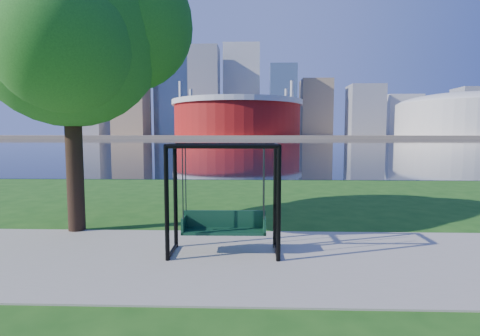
{
  "coord_description": "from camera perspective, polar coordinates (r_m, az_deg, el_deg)",
  "views": [
    {
      "loc": [
        -0.05,
        -7.37,
        2.35
      ],
      "look_at": [
        -0.3,
        0.0,
        1.7
      ],
      "focal_mm": 28.0,
      "sensor_mm": 36.0,
      "label": 1
    }
  ],
  "objects": [
    {
      "name": "park_tree",
      "position": [
        10.21,
        -24.69,
        18.72
      ],
      "size": [
        5.61,
        5.07,
        6.97
      ],
      "color": "black",
      "rests_on": "ground"
    },
    {
      "name": "skyline",
      "position": [
        328.51,
        1.2,
        10.93
      ],
      "size": [
        392.0,
        66.0,
        96.5
      ],
      "color": "gray",
      "rests_on": "far_bank"
    },
    {
      "name": "ground",
      "position": [
        7.74,
        2.25,
        -12.61
      ],
      "size": [
        900.0,
        900.0,
        0.0
      ],
      "primitive_type": "plane",
      "color": "#1E5114",
      "rests_on": "ground"
    },
    {
      "name": "stadium",
      "position": [
        242.87,
        -0.43,
        7.88
      ],
      "size": [
        83.0,
        83.0,
        32.0
      ],
      "color": "maroon",
      "rests_on": "far_bank"
    },
    {
      "name": "far_bank",
      "position": [
        313.38,
        1.94,
        4.83
      ],
      "size": [
        900.0,
        228.0,
        2.0
      ],
      "primitive_type": "cube",
      "color": "#937F60",
      "rests_on": "ground"
    },
    {
      "name": "river",
      "position": [
        109.4,
        1.96,
        3.85
      ],
      "size": [
        900.0,
        180.0,
        0.02
      ],
      "primitive_type": "cube",
      "color": "black",
      "rests_on": "ground"
    },
    {
      "name": "path",
      "position": [
        7.26,
        2.27,
        -13.7
      ],
      "size": [
        120.0,
        4.0,
        0.03
      ],
      "primitive_type": "cube",
      "color": "#9E937F",
      "rests_on": "ground"
    },
    {
      "name": "swing",
      "position": [
        7.31,
        -2.45,
        -5.12
      ],
      "size": [
        2.15,
        0.95,
        2.19
      ],
      "rotation": [
        0.0,
        0.0,
        0.01
      ],
      "color": "black",
      "rests_on": "ground"
    },
    {
      "name": "arena",
      "position": [
        277.79,
        31.28,
        7.13
      ],
      "size": [
        84.0,
        84.0,
        26.56
      ],
      "color": "beige",
      "rests_on": "far_bank"
    }
  ]
}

